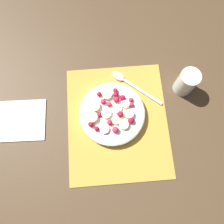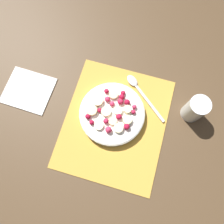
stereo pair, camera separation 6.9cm
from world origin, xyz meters
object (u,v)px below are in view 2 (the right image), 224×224
object	(u,v)px
fruit_bowl	(112,113)
drinking_glass	(195,109)
napkin	(28,90)
spoon	(138,88)

from	to	relation	value
fruit_bowl	drinking_glass	xyz separation A→B (m)	(-0.08, 0.25, 0.03)
drinking_glass	napkin	xyz separation A→B (m)	(0.07, -0.55, -0.04)
spoon	napkin	size ratio (longest dim) A/B	1.01
fruit_bowl	napkin	world-z (taller)	fruit_bowl
spoon	drinking_glass	distance (m)	0.20
spoon	drinking_glass	world-z (taller)	drinking_glass
spoon	napkin	distance (m)	0.38
fruit_bowl	napkin	bearing A→B (deg)	-91.01
spoon	napkin	xyz separation A→B (m)	(0.11, -0.36, -0.01)
fruit_bowl	napkin	distance (m)	0.30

